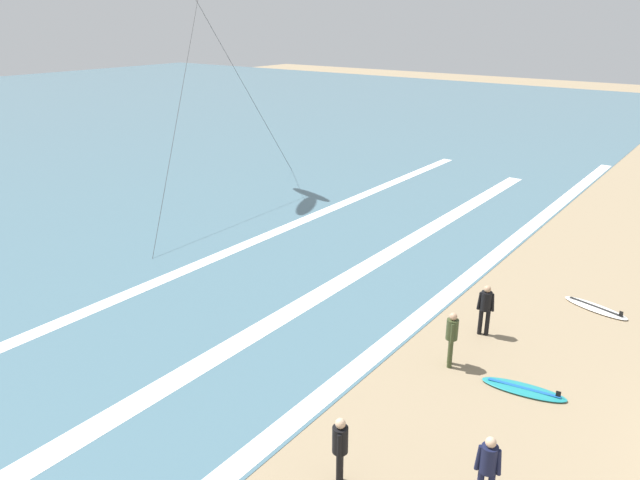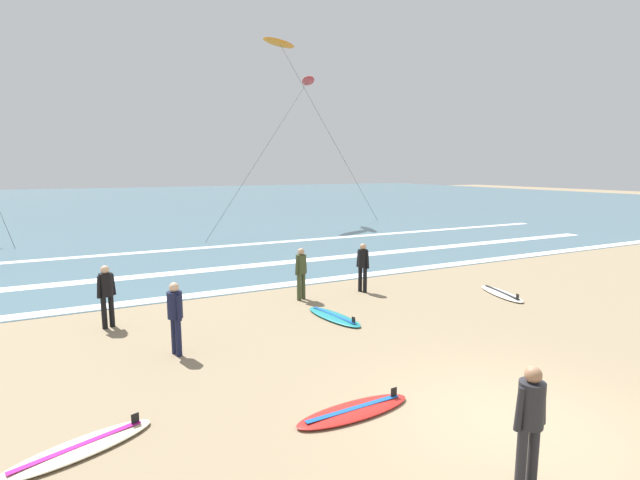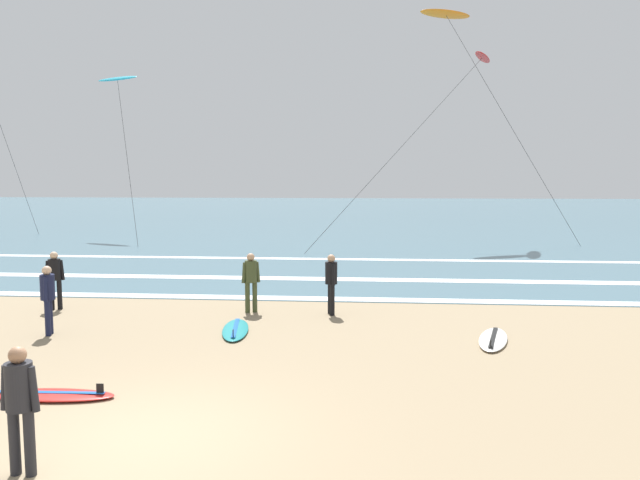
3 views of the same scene
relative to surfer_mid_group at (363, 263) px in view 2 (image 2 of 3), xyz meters
The scene contains 16 objects.
ground_plane 8.17m from the surfer_mid_group, 105.08° to the right, with size 160.00×160.00×0.00m, color #937F60.
ocean_surface 46.65m from the surfer_mid_group, 92.59° to the left, with size 140.00×90.00×0.01m, color #476B7A.
wave_foam_shoreline 3.68m from the surfer_mid_group, 145.86° to the left, with size 56.04×0.61×0.01m, color white.
wave_foam_mid_break 5.88m from the surfer_mid_group, 108.00° to the left, with size 40.51×0.76×0.01m, color white.
wave_foam_outer_break 10.90m from the surfer_mid_group, 95.71° to the left, with size 43.35×0.60×0.01m, color white.
surfer_mid_group is the anchor object (origin of this frame).
surfer_background_far 9.49m from the surfer_mid_group, 109.46° to the right, with size 0.51×0.32×1.60m.
surfer_foreground_main 6.84m from the surfer_mid_group, 157.67° to the right, with size 0.32×0.51×1.60m.
surfer_right_near 2.15m from the surfer_mid_group, behind, with size 0.50×0.32×1.60m.
surfer_left_near 7.55m from the surfer_mid_group, behind, with size 0.49×0.32×1.60m.
surfboard_near_water 4.49m from the surfer_mid_group, 31.75° to the right, with size 1.11×2.18×0.25m.
surfboard_right_spare 9.96m from the surfer_mid_group, 145.83° to the right, with size 2.18×1.25×0.25m.
surfboard_left_pile 3.03m from the surfer_mid_group, 137.32° to the right, with size 0.93×2.17×0.25m.
surfboard_foreground_flat 7.73m from the surfer_mid_group, 123.00° to the right, with size 2.12×0.69×0.25m.
kite_orange_high_left 23.09m from the surfer_mid_group, 75.22° to the left, with size 8.70×3.20×12.84m.
kite_red_mid_center 22.10m from the surfer_mid_group, 69.64° to the left, with size 10.00×7.87×10.39m.
Camera 2 is at (-5.81, -4.74, 3.99)m, focal length 26.29 mm.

